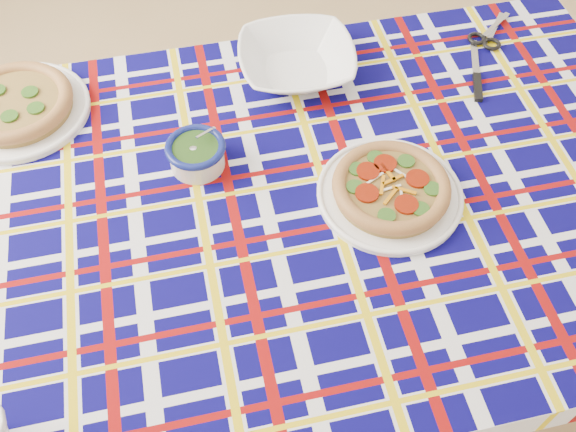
{
  "coord_description": "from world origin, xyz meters",
  "views": [
    {
      "loc": [
        -0.28,
        -1.25,
        1.58
      ],
      "look_at": [
        -0.25,
        -0.61,
        0.7
      ],
      "focal_mm": 40.0,
      "sensor_mm": 36.0,
      "label": 1
    }
  ],
  "objects_px": {
    "main_focaccia_plate": "(391,187)",
    "pesto_bowl": "(196,153)",
    "serving_bowl": "(297,61)",
    "dining_table": "(296,221)"
  },
  "relations": [
    {
      "from": "main_focaccia_plate",
      "to": "serving_bowl",
      "type": "relative_size",
      "value": 1.12
    },
    {
      "from": "pesto_bowl",
      "to": "serving_bowl",
      "type": "xyz_separation_m",
      "value": [
        0.2,
        0.24,
        -0.0
      ]
    },
    {
      "from": "main_focaccia_plate",
      "to": "pesto_bowl",
      "type": "bearing_deg",
      "value": 165.24
    },
    {
      "from": "dining_table",
      "to": "serving_bowl",
      "type": "relative_size",
      "value": 6.57
    },
    {
      "from": "main_focaccia_plate",
      "to": "serving_bowl",
      "type": "height_order",
      "value": "serving_bowl"
    },
    {
      "from": "main_focaccia_plate",
      "to": "pesto_bowl",
      "type": "distance_m",
      "value": 0.36
    },
    {
      "from": "main_focaccia_plate",
      "to": "serving_bowl",
      "type": "bearing_deg",
      "value": 113.92
    },
    {
      "from": "pesto_bowl",
      "to": "serving_bowl",
      "type": "height_order",
      "value": "pesto_bowl"
    },
    {
      "from": "dining_table",
      "to": "serving_bowl",
      "type": "distance_m",
      "value": 0.35
    },
    {
      "from": "dining_table",
      "to": "serving_bowl",
      "type": "xyz_separation_m",
      "value": [
        0.02,
        0.33,
        0.1
      ]
    }
  ]
}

